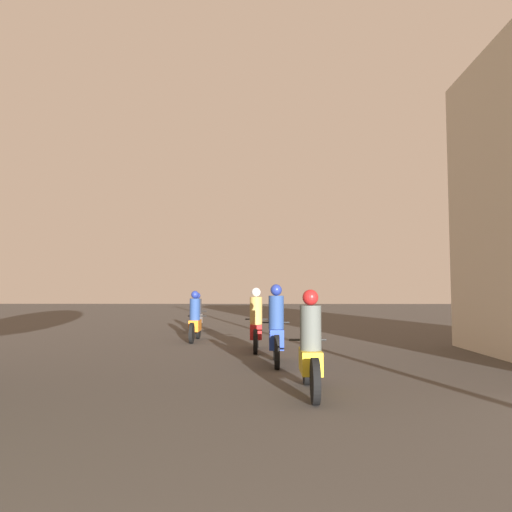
{
  "coord_description": "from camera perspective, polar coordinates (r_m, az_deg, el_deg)",
  "views": [
    {
      "loc": [
        0.45,
        -0.06,
        1.55
      ],
      "look_at": [
        0.1,
        17.94,
        2.81
      ],
      "focal_mm": 35.0,
      "sensor_mm": 36.0,
      "label": 1
    }
  ],
  "objects": [
    {
      "name": "motorcycle_silver",
      "position": [
        19.26,
        -6.72,
        -6.79
      ],
      "size": [
        0.6,
        2.12,
        1.49
      ],
      "rotation": [
        0.0,
        0.0,
        -0.14
      ],
      "color": "black",
      "rests_on": "ground_plane"
    },
    {
      "name": "motorcycle_orange",
      "position": [
        15.67,
        -6.98,
        -7.37
      ],
      "size": [
        0.6,
        2.03,
        1.55
      ],
      "rotation": [
        0.0,
        0.0,
        0.1
      ],
      "color": "black",
      "rests_on": "ground_plane"
    },
    {
      "name": "motorcycle_red",
      "position": [
        13.07,
        0.01,
        -7.93
      ],
      "size": [
        0.6,
        2.05,
        1.63
      ],
      "rotation": [
        0.0,
        0.0,
        0.03
      ],
      "color": "black",
      "rests_on": "ground_plane"
    },
    {
      "name": "motorcycle_yellow",
      "position": [
        7.7,
        6.24,
        -10.86
      ],
      "size": [
        0.6,
        2.07,
        1.57
      ],
      "rotation": [
        0.0,
        0.0,
        0.05
      ],
      "color": "black",
      "rests_on": "ground_plane"
    },
    {
      "name": "motorcycle_blue",
      "position": [
        10.66,
        2.32,
        -8.76
      ],
      "size": [
        0.6,
        1.98,
        1.69
      ],
      "rotation": [
        0.0,
        0.0,
        -0.17
      ],
      "color": "black",
      "rests_on": "ground_plane"
    }
  ]
}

